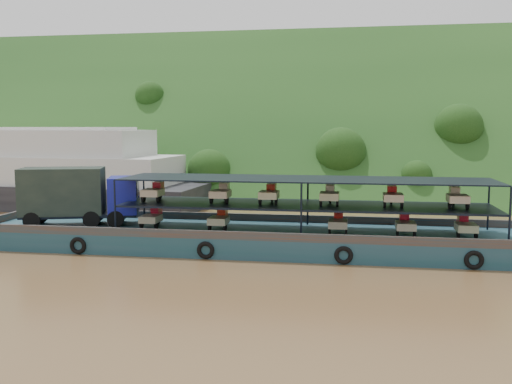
# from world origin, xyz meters

# --- Properties ---
(ground) EXTENTS (160.00, 160.00, 0.00)m
(ground) POSITION_xyz_m (0.00, 0.00, 0.00)
(ground) COLOR brown
(ground) RESTS_ON ground
(hillside) EXTENTS (140.00, 39.60, 39.60)m
(hillside) POSITION_xyz_m (0.00, 36.00, 0.00)
(hillside) COLOR #153613
(hillside) RESTS_ON ground
(cargo_barge) EXTENTS (35.00, 7.18, 5.04)m
(cargo_barge) POSITION_xyz_m (-3.24, -0.73, 1.27)
(cargo_barge) COLOR #133C44
(cargo_barge) RESTS_ON ground
(passenger_ferry) EXTENTS (38.57, 12.01, 7.70)m
(passenger_ferry) POSITION_xyz_m (-28.17, 15.72, 3.34)
(passenger_ferry) COLOR black
(passenger_ferry) RESTS_ON ground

